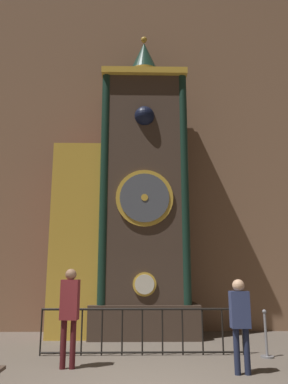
{
  "coord_description": "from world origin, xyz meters",
  "views": [
    {
      "loc": [
        -0.09,
        -5.87,
        1.74
      ],
      "look_at": [
        0.13,
        5.3,
        4.19
      ],
      "focal_mm": 35.0,
      "sensor_mm": 36.0,
      "label": 1
    }
  ],
  "objects_px": {
    "visitor_near": "(70,307)",
    "visitor_far": "(240,316)",
    "clock_tower": "(129,204)",
    "stanchion_post": "(266,342)"
  },
  "relations": [
    {
      "from": "clock_tower",
      "to": "visitor_far",
      "type": "xyz_separation_m",
      "value": [
        2.12,
        -4.07,
        -2.83
      ]
    },
    {
      "from": "clock_tower",
      "to": "visitor_near",
      "type": "distance_m",
      "value": 4.62
    },
    {
      "from": "visitor_near",
      "to": "visitor_far",
      "type": "distance_m",
      "value": 3.22
    },
    {
      "from": "visitor_near",
      "to": "visitor_far",
      "type": "xyz_separation_m",
      "value": [
        3.18,
        -0.48,
        -0.12
      ]
    },
    {
      "from": "clock_tower",
      "to": "visitor_far",
      "type": "height_order",
      "value": "clock_tower"
    },
    {
      "from": "visitor_near",
      "to": "stanchion_post",
      "type": "height_order",
      "value": "visitor_near"
    },
    {
      "from": "stanchion_post",
      "to": "clock_tower",
      "type": "bearing_deg",
      "value": 138.34
    },
    {
      "from": "visitor_near",
      "to": "visitor_far",
      "type": "relative_size",
      "value": 1.12
    },
    {
      "from": "visitor_far",
      "to": "clock_tower",
      "type": "bearing_deg",
      "value": 117.81
    },
    {
      "from": "visitor_far",
      "to": "visitor_near",
      "type": "bearing_deg",
      "value": 171.66
    }
  ]
}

